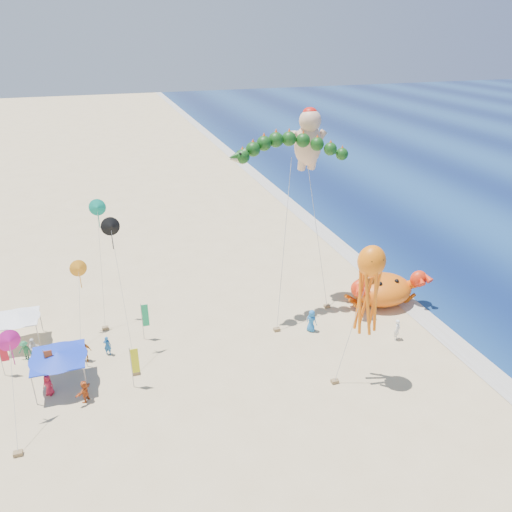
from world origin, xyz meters
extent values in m
plane|color=#D1B784|center=(0.00, 0.00, 0.00)|extent=(320.00, 320.00, 0.00)
plane|color=silver|center=(12.00, 0.00, 0.01)|extent=(320.00, 320.00, 0.00)
ellipsoid|color=#E85E0C|center=(9.84, 2.65, 1.27)|extent=(5.39, 4.48, 2.55)
sphere|color=red|center=(6.99, 1.58, 2.41)|extent=(1.51, 1.51, 1.51)
sphere|color=black|center=(9.04, 1.76, 2.41)|extent=(0.39, 0.39, 0.39)
sphere|color=red|center=(12.69, 1.58, 2.41)|extent=(1.51, 1.51, 1.51)
sphere|color=black|center=(10.64, 1.76, 2.41)|extent=(0.39, 0.39, 0.39)
cone|color=#103D10|center=(-2.77, 4.73, 13.68)|extent=(1.35, 1.00, 1.10)
cylinder|color=#B2B2B2|center=(0.63, 2.95, 6.64)|extent=(2.33, 3.61, 12.99)
cube|color=olive|center=(-0.51, 1.17, 0.12)|extent=(0.50, 0.35, 0.25)
ellipsoid|color=#E5B18C|center=(4.00, 6.76, 13.51)|extent=(2.30, 1.89, 3.38)
sphere|color=#E5B18C|center=(4.00, 6.55, 15.48)|extent=(1.77, 1.77, 1.77)
ellipsoid|color=red|center=(4.00, 6.66, 16.11)|extent=(1.14, 1.14, 0.80)
cylinder|color=#B2B2B2|center=(4.46, 5.01, 6.15)|extent=(0.97, 3.54, 12.02)
cube|color=olive|center=(4.92, 3.26, 0.12)|extent=(0.50, 0.35, 0.25)
ellipsoid|color=orange|center=(3.04, -5.97, 8.94)|extent=(1.82, 1.64, 2.10)
cylinder|color=#B2B2B2|center=(2.06, -6.03, 4.24)|extent=(2.00, 0.17, 8.19)
cube|color=olive|center=(1.08, -6.10, 0.12)|extent=(0.50, 0.35, 0.25)
cylinder|color=gray|center=(-18.28, -2.07, 1.10)|extent=(0.06, 0.06, 2.20)
cylinder|color=gray|center=(-15.12, -2.07, 1.10)|extent=(0.06, 0.06, 2.20)
cylinder|color=gray|center=(-18.28, 1.09, 1.10)|extent=(0.06, 0.06, 2.20)
cylinder|color=gray|center=(-15.12, 1.09, 1.10)|extent=(0.06, 0.06, 2.20)
cube|color=#1531BD|center=(-16.70, -0.49, 2.24)|extent=(3.40, 3.40, 0.08)
cone|color=#1531BD|center=(-16.70, -0.49, 2.48)|extent=(3.75, 3.75, 0.45)
cylinder|color=gray|center=(-21.07, 4.32, 1.10)|extent=(0.06, 0.06, 2.20)
cylinder|color=gray|center=(-18.43, 4.32, 1.10)|extent=(0.06, 0.06, 2.20)
cylinder|color=gray|center=(-21.07, 6.96, 1.10)|extent=(0.06, 0.06, 2.20)
cylinder|color=gray|center=(-18.43, 6.96, 1.10)|extent=(0.06, 0.06, 2.20)
cube|color=white|center=(-19.75, 5.64, 2.24)|extent=(2.88, 2.88, 0.08)
cone|color=white|center=(-19.75, 5.64, 2.48)|extent=(3.17, 3.17, 0.45)
cylinder|color=gray|center=(-12.12, -2.25, 1.60)|extent=(0.05, 0.05, 3.20)
cube|color=#CFD218|center=(-11.84, -2.25, 2.10)|extent=(0.50, 0.04, 1.90)
cylinder|color=gray|center=(-17.51, -0.70, 1.60)|extent=(0.05, 0.05, 3.20)
cube|color=#BC4617|center=(-17.23, -0.70, 2.10)|extent=(0.50, 0.04, 1.90)
cylinder|color=gray|center=(-20.66, 1.84, 1.60)|extent=(0.05, 0.05, 3.20)
cube|color=red|center=(-20.38, 1.84, 2.10)|extent=(0.50, 0.04, 1.90)
cylinder|color=gray|center=(-10.81, 3.32, 1.60)|extent=(0.05, 0.05, 3.20)
cube|color=#1BA563|center=(-10.53, 3.32, 2.10)|extent=(0.50, 0.04, 1.90)
imported|color=#256F40|center=(-19.33, 3.31, 0.79)|extent=(1.17, 0.95, 1.57)
imported|color=blue|center=(2.11, 0.33, 0.94)|extent=(1.03, 1.09, 1.88)
imported|color=#C77223|center=(-15.21, 1.82, 0.88)|extent=(1.10, 0.67, 1.76)
imported|color=silver|center=(-18.73, 3.40, 0.81)|extent=(0.97, 0.88, 1.62)
imported|color=white|center=(7.99, -2.82, 0.88)|extent=(0.76, 0.73, 1.75)
imported|color=#C3521F|center=(-15.24, -2.69, 0.78)|extent=(1.21, 1.45, 1.56)
imported|color=#B11C33|center=(-17.53, -1.28, 0.78)|extent=(0.91, 0.81, 1.55)
imported|color=#1C5DA4|center=(-13.57, 2.12, 0.78)|extent=(0.67, 0.56, 1.56)
cone|color=#0C8E70|center=(-12.98, 7.90, 9.60)|extent=(1.30, 0.51, 1.32)
cylinder|color=#B2B2B2|center=(-12.73, 6.40, 4.82)|extent=(0.55, 3.04, 9.36)
cube|color=olive|center=(-12.48, 4.90, 0.12)|extent=(0.50, 0.35, 0.25)
cone|color=black|center=(-12.22, 2.88, 9.81)|extent=(1.30, 0.51, 1.32)
cylinder|color=#B2B2B2|center=(-11.97, 1.38, 4.93)|extent=(0.55, 3.04, 9.57)
cube|color=olive|center=(-11.72, -0.12, 0.12)|extent=(0.50, 0.35, 0.25)
cone|color=#CF1788|center=(-18.79, -2.92, 5.61)|extent=(1.30, 0.51, 1.32)
cylinder|color=#B2B2B2|center=(-18.54, -4.42, 2.83)|extent=(0.55, 3.04, 5.38)
cube|color=olive|center=(-18.29, -5.92, 0.12)|extent=(0.50, 0.35, 0.25)
cone|color=orange|center=(-14.94, 6.25, 5.42)|extent=(1.30, 0.51, 1.32)
cylinder|color=#B2B2B2|center=(-14.69, 4.75, 2.74)|extent=(0.55, 3.04, 5.19)
cube|color=olive|center=(-14.44, 3.25, 0.12)|extent=(0.50, 0.35, 0.25)
camera|label=1|loc=(-12.56, -30.52, 22.42)|focal=35.00mm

